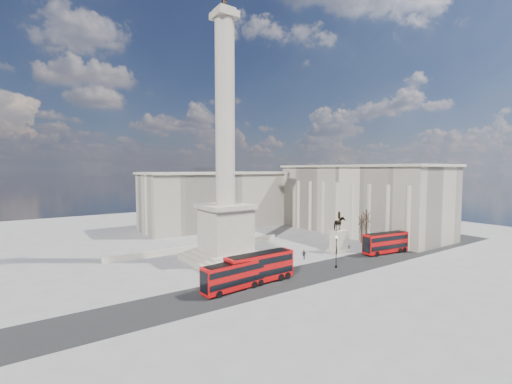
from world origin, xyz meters
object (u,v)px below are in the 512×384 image
at_px(pedestrian_crossing, 304,255).
at_px(pedestrian_walking, 336,251).
at_px(victorian_lamp, 336,249).
at_px(nelsons_column, 225,193).
at_px(red_bus_c, 386,243).
at_px(red_bus_b, 260,267).
at_px(equestrian_statue, 339,238).
at_px(red_bus_a, 235,276).
at_px(pedestrian_standing, 364,246).

bearing_deg(pedestrian_crossing, pedestrian_walking, -141.59).
bearing_deg(pedestrian_crossing, victorian_lamp, 143.75).
height_order(nelsons_column, red_bus_c, nelsons_column).
relative_size(red_bus_b, equestrian_statue, 1.34).
xyz_separation_m(red_bus_a, pedestrian_crossing, (19.69, 6.87, -1.20)).
relative_size(nelsons_column, pedestrian_walking, 28.52).
height_order(red_bus_b, pedestrian_crossing, red_bus_b).
bearing_deg(pedestrian_standing, red_bus_c, 95.11).
distance_m(nelsons_column, red_bus_c, 34.81).
distance_m(nelsons_column, pedestrian_crossing, 19.23).
distance_m(nelsons_column, red_bus_b, 17.73).
bearing_deg(nelsons_column, equestrian_statue, -17.45).
xyz_separation_m(red_bus_b, victorian_lamp, (15.72, -1.04, 0.93)).
height_order(red_bus_b, pedestrian_standing, red_bus_b).
distance_m(victorian_lamp, pedestrian_walking, 9.64).
bearing_deg(pedestrian_walking, pedestrian_standing, -21.15).
bearing_deg(red_bus_b, pedestrian_crossing, 21.40).
bearing_deg(red_bus_c, pedestrian_crossing, 168.61).
bearing_deg(red_bus_c, equestrian_statue, 144.30).
distance_m(red_bus_c, victorian_lamp, 16.45).
bearing_deg(pedestrian_walking, red_bus_c, -48.16).
distance_m(red_bus_b, pedestrian_crossing, 16.17).
bearing_deg(nelsons_column, red_bus_c, -24.66).
bearing_deg(red_bus_b, red_bus_a, -175.28).
height_order(victorian_lamp, pedestrian_crossing, victorian_lamp).
bearing_deg(pedestrian_walking, red_bus_b, 171.89).
distance_m(equestrian_statue, pedestrian_walking, 3.71).
relative_size(red_bus_c, equestrian_statue, 1.26).
height_order(red_bus_b, pedestrian_walking, red_bus_b).
bearing_deg(equestrian_statue, red_bus_b, -164.76).
relative_size(equestrian_statue, pedestrian_walking, 4.92).
height_order(red_bus_b, red_bus_c, red_bus_b).
bearing_deg(red_bus_b, pedestrian_walking, 11.16).
bearing_deg(red_bus_c, nelsons_column, 163.08).
height_order(victorian_lamp, pedestrian_standing, victorian_lamp).
distance_m(victorian_lamp, pedestrian_crossing, 7.79).
xyz_separation_m(red_bus_b, pedestrian_walking, (22.66, 5.17, -1.56)).
distance_m(nelsons_column, pedestrian_standing, 33.01).
distance_m(red_bus_b, pedestrian_walking, 23.29).
bearing_deg(pedestrian_crossing, red_bus_a, 65.98).
bearing_deg(pedestrian_walking, victorian_lamp, -159.12).
relative_size(red_bus_b, pedestrian_walking, 6.58).
relative_size(equestrian_statue, pedestrian_crossing, 4.51).
bearing_deg(equestrian_statue, victorian_lamp, -140.13).
bearing_deg(equestrian_statue, pedestrian_crossing, -177.01).
bearing_deg(pedestrian_walking, red_bus_a, 170.77).
xyz_separation_m(red_bus_b, red_bus_c, (32.07, 0.33, -0.17)).
height_order(red_bus_a, red_bus_b, red_bus_b).
distance_m(red_bus_b, victorian_lamp, 15.78).
distance_m(red_bus_c, pedestrian_standing, 5.08).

